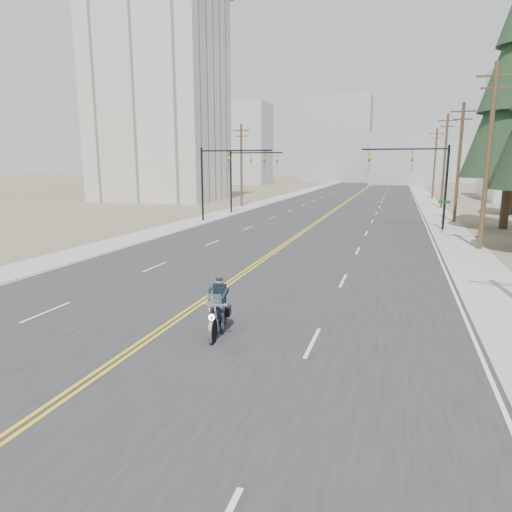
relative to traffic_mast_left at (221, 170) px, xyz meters
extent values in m
plane|color=#776D56|center=(8.98, -32.00, -4.94)|extent=(400.00, 400.00, 0.00)
cube|color=#303033|center=(8.98, 38.00, -4.93)|extent=(20.00, 200.00, 0.01)
cube|color=#A5A5A0|center=(-2.52, 38.00, -4.93)|extent=(3.00, 200.00, 0.01)
cube|color=#A5A5A0|center=(20.48, 38.00, -4.93)|extent=(3.00, 200.00, 0.01)
cylinder|color=black|center=(-2.02, 0.00, -1.44)|extent=(0.20, 0.20, 7.00)
cylinder|color=black|center=(1.48, 0.00, 1.76)|extent=(7.00, 0.14, 0.14)
imported|color=#BF8C0C|center=(0.78, 0.00, 1.11)|extent=(0.21, 0.26, 1.30)
imported|color=#BF8C0C|center=(4.28, 0.00, 1.11)|extent=(0.21, 0.26, 1.30)
cylinder|color=black|center=(19.98, 0.00, -1.44)|extent=(0.20, 0.20, 7.00)
cylinder|color=black|center=(16.48, 0.00, 1.76)|extent=(7.00, 0.14, 0.14)
imported|color=#BF8C0C|center=(17.18, 0.00, 1.11)|extent=(0.21, 0.26, 1.30)
imported|color=#BF8C0C|center=(13.68, 0.00, 1.11)|extent=(0.21, 0.26, 1.30)
cylinder|color=black|center=(-2.02, 8.00, -1.44)|extent=(0.20, 0.20, 7.00)
cylinder|color=black|center=(0.98, 8.00, 1.76)|extent=(6.00, 0.14, 0.14)
imported|color=#BF8C0C|center=(0.38, 8.00, 1.11)|extent=(0.21, 0.26, 1.30)
imported|color=#BF8C0C|center=(3.38, 8.00, 1.11)|extent=(0.21, 0.26, 1.30)
cylinder|color=black|center=(19.78, -2.00, -3.64)|extent=(0.06, 0.06, 2.60)
cube|color=#0C5926|center=(19.78, -2.00, -2.44)|extent=(0.90, 0.03, 0.25)
cylinder|color=brown|center=(21.48, -9.00, 0.81)|extent=(0.30, 0.30, 11.50)
cube|color=brown|center=(21.48, -9.00, 5.76)|extent=(2.20, 0.12, 0.12)
cube|color=brown|center=(21.48, -9.00, 5.06)|extent=(1.60, 0.12, 0.12)
cylinder|color=brown|center=(21.48, 6.00, 0.56)|extent=(0.30, 0.30, 11.00)
cube|color=brown|center=(21.48, 6.00, 5.26)|extent=(2.20, 0.12, 0.12)
cube|color=brown|center=(21.48, 6.00, 4.56)|extent=(1.60, 0.12, 0.12)
cylinder|color=brown|center=(21.48, 21.00, 0.81)|extent=(0.30, 0.30, 11.50)
cube|color=brown|center=(21.48, 21.00, 5.76)|extent=(2.20, 0.12, 0.12)
cube|color=brown|center=(21.48, 21.00, 5.06)|extent=(1.60, 0.12, 0.12)
cylinder|color=brown|center=(21.48, 38.00, 0.56)|extent=(0.30, 0.30, 11.00)
cube|color=brown|center=(21.48, 38.00, 5.26)|extent=(2.20, 0.12, 0.12)
cube|color=brown|center=(21.48, 38.00, 4.56)|extent=(1.60, 0.12, 0.12)
cylinder|color=brown|center=(-3.52, 16.00, 0.31)|extent=(0.30, 0.30, 10.50)
cube|color=brown|center=(-3.52, 16.00, 4.76)|extent=(2.20, 0.12, 0.12)
cube|color=brown|center=(-3.52, 16.00, 4.06)|extent=(1.60, 0.12, 0.12)
cube|color=silver|center=(-19.02, 23.00, 10.06)|extent=(18.00, 14.00, 30.00)
cube|color=#B7BCC6|center=(-26.02, 83.00, 6.06)|extent=(14.00, 12.00, 22.00)
cube|color=#ADB2B7|center=(16.98, 93.00, 2.06)|extent=(18.00, 14.00, 14.00)
cube|color=#ADB2B7|center=(-3.02, 108.00, 8.06)|extent=(20.00, 15.00, 26.00)
cube|color=#B7BCC6|center=(33.98, 118.00, 1.06)|extent=(14.00, 14.00, 12.00)
cube|color=#ADB2B7|center=(-41.02, 98.00, 3.06)|extent=(12.00, 12.00, 16.00)
cylinder|color=#382619|center=(24.99, 2.25, -2.77)|extent=(0.76, 0.76, 4.33)
camera|label=1|loc=(16.24, -41.16, 0.47)|focal=32.00mm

